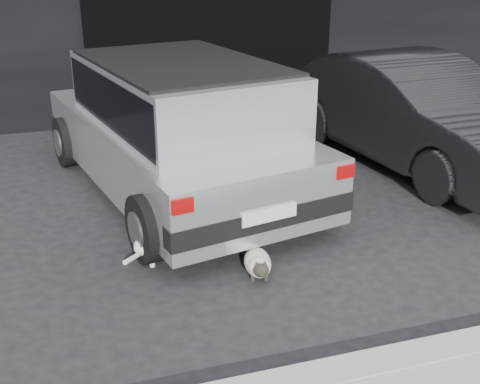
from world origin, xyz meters
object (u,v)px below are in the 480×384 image
object	(u,v)px
silver_hatchback	(178,122)
cat_siamese	(258,264)
second_car	(414,112)
cat_white	(163,236)

from	to	relation	value
silver_hatchback	cat_siamese	xyz separation A→B (m)	(0.24, -2.08, -0.73)
second_car	cat_white	xyz separation A→B (m)	(-3.57, -1.57, -0.49)
second_car	silver_hatchback	bearing A→B (deg)	173.95
cat_siamese	cat_white	world-z (taller)	cat_white
second_car	cat_white	distance (m)	3.93
second_car	cat_siamese	size ratio (longest dim) A/B	6.02
silver_hatchback	cat_white	distance (m)	1.69
cat_siamese	cat_white	xyz separation A→B (m)	(-0.72, 0.60, 0.09)
silver_hatchback	second_car	bearing A→B (deg)	-9.87
silver_hatchback	cat_siamese	world-z (taller)	silver_hatchback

